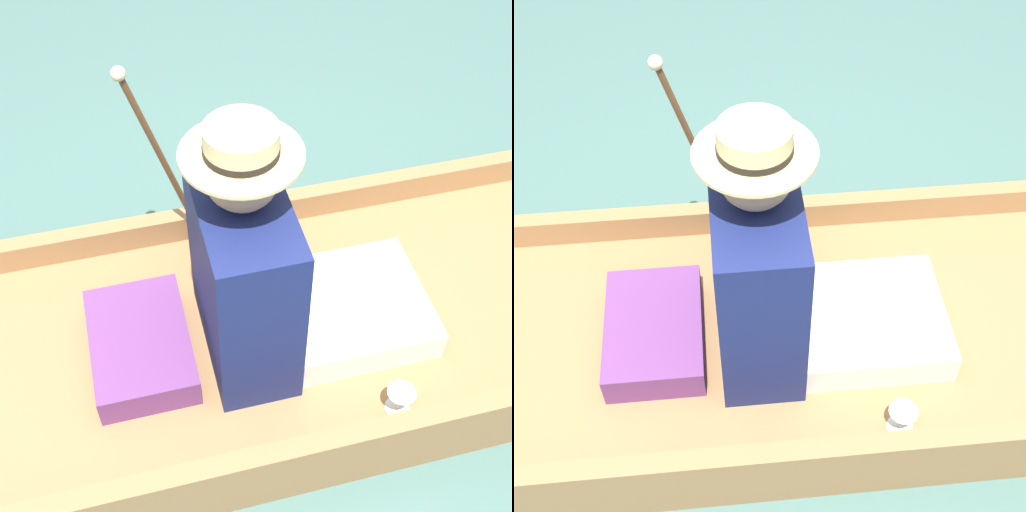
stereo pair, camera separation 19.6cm
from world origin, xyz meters
TOP-DOWN VIEW (x-y plane):
  - ground_plane at (0.00, 0.00)m, footprint 16.00×16.00m
  - punt_boat at (0.00, 0.00)m, footprint 1.00×2.60m
  - seat_cushion at (0.01, -0.39)m, footprint 0.42×0.30m
  - seated_person at (0.04, 0.01)m, footprint 0.46×0.73m
  - teddy_bear at (-0.37, -0.01)m, footprint 0.31×0.18m
  - wine_glass at (0.38, 0.31)m, footprint 0.08×0.08m
  - walking_cane at (-0.40, -0.23)m, footprint 0.04×0.24m

SIDE VIEW (x-z plane):
  - ground_plane at x=0.00m, z-range 0.00..0.00m
  - punt_boat at x=0.00m, z-range -0.04..0.21m
  - seat_cushion at x=0.01m, z-range 0.15..0.26m
  - wine_glass at x=0.38m, z-range 0.17..0.26m
  - teddy_bear at x=-0.37m, z-range 0.13..0.58m
  - seated_person at x=0.04m, z-range 0.02..0.87m
  - walking_cane at x=-0.40m, z-range 0.22..0.99m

